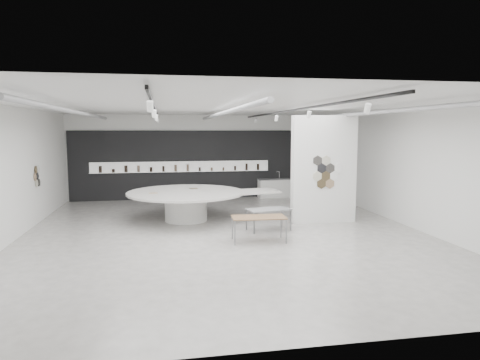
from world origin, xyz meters
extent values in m
cube|color=#ACA8A2|center=(0.00, 0.00, -0.01)|extent=(12.00, 14.00, 0.01)
cube|color=silver|center=(0.00, 0.00, 3.80)|extent=(12.00, 14.00, 0.01)
cube|color=white|center=(0.00, 7.00, 1.90)|extent=(12.00, 0.01, 3.80)
cube|color=white|center=(0.00, -7.00, 1.90)|extent=(12.00, 0.01, 3.80)
cube|color=white|center=(6.00, 0.00, 1.90)|extent=(0.01, 14.00, 3.80)
cube|color=white|center=(-6.00, 0.00, 1.90)|extent=(0.01, 14.00, 3.80)
cylinder|color=#939396|center=(-4.20, 0.50, 3.62)|extent=(0.12, 12.00, 0.12)
cylinder|color=#939396|center=(0.00, 0.50, 3.62)|extent=(0.12, 12.00, 0.12)
cylinder|color=#939396|center=(4.20, 0.50, 3.62)|extent=(0.12, 12.00, 0.12)
cube|color=black|center=(-2.00, 0.00, 3.70)|extent=(0.05, 13.00, 0.06)
cylinder|color=white|center=(-2.00, -5.00, 3.52)|extent=(0.11, 0.18, 0.21)
cylinder|color=white|center=(-2.00, -1.70, 3.52)|extent=(0.11, 0.18, 0.21)
cylinder|color=white|center=(-2.00, 1.60, 3.52)|extent=(0.11, 0.18, 0.21)
cylinder|color=white|center=(-2.00, 4.90, 3.52)|extent=(0.11, 0.18, 0.21)
cube|color=black|center=(2.00, 0.00, 3.70)|extent=(0.05, 13.00, 0.06)
cylinder|color=white|center=(2.00, -5.00, 3.52)|extent=(0.11, 0.18, 0.21)
cylinder|color=white|center=(2.00, -1.70, 3.52)|extent=(0.11, 0.18, 0.21)
cylinder|color=white|center=(2.00, 1.60, 3.52)|extent=(0.11, 0.18, 0.21)
cylinder|color=white|center=(2.00, 4.90, 3.52)|extent=(0.11, 0.18, 0.21)
cylinder|color=beige|center=(-5.97, 2.50, 1.35)|extent=(0.03, 0.28, 0.28)
cylinder|color=black|center=(-5.97, 2.76, 1.35)|extent=(0.03, 0.28, 0.28)
cylinder|color=black|center=(-5.97, 2.63, 1.58)|extent=(0.03, 0.28, 0.28)
cylinder|color=#93765A|center=(-5.97, 2.37, 1.58)|extent=(0.03, 0.28, 0.28)
cylinder|color=#4C3F26|center=(-5.97, 2.50, 1.81)|extent=(0.03, 0.28, 0.28)
cylinder|color=white|center=(-5.97, 2.76, 1.81)|extent=(0.03, 0.28, 0.28)
cube|color=black|center=(0.00, 6.94, 1.55)|extent=(11.80, 0.10, 3.10)
cube|color=white|center=(-1.00, 6.87, 1.48)|extent=(8.00, 0.06, 0.46)
cube|color=white|center=(-1.00, 6.81, 1.25)|extent=(8.00, 0.18, 0.02)
cylinder|color=black|center=(-4.53, 6.81, 1.41)|extent=(0.13, 0.13, 0.29)
cylinder|color=black|center=(-3.99, 6.81, 1.34)|extent=(0.13, 0.13, 0.15)
cylinder|color=black|center=(-3.44, 6.81, 1.42)|extent=(0.14, 0.14, 0.30)
cylinder|color=brown|center=(-2.90, 6.81, 1.41)|extent=(0.12, 0.12, 0.29)
cylinder|color=black|center=(-2.36, 6.81, 1.37)|extent=(0.12, 0.12, 0.21)
cylinder|color=black|center=(-1.81, 6.81, 1.39)|extent=(0.10, 0.10, 0.25)
cylinder|color=brown|center=(-1.27, 6.81, 1.42)|extent=(0.12, 0.12, 0.30)
cylinder|color=brown|center=(-0.73, 6.81, 1.42)|extent=(0.10, 0.10, 0.31)
cylinder|color=black|center=(-0.19, 6.81, 1.35)|extent=(0.09, 0.09, 0.17)
cylinder|color=brown|center=(0.36, 6.81, 1.35)|extent=(0.10, 0.10, 0.16)
cylinder|color=brown|center=(0.90, 6.81, 1.34)|extent=(0.09, 0.09, 0.15)
cylinder|color=black|center=(1.44, 6.81, 1.37)|extent=(0.09, 0.09, 0.21)
cylinder|color=black|center=(1.99, 6.81, 1.42)|extent=(0.11, 0.11, 0.31)
cylinder|color=black|center=(2.53, 6.81, 1.41)|extent=(0.11, 0.11, 0.29)
cube|color=white|center=(3.50, 1.00, 1.80)|extent=(2.20, 0.35, 3.60)
cylinder|color=#4C3F26|center=(3.50, 0.81, 1.60)|extent=(0.34, 0.03, 0.34)
cylinder|color=white|center=(3.80, 0.81, 1.60)|extent=(0.34, 0.03, 0.34)
cylinder|color=beige|center=(3.20, 0.81, 1.60)|extent=(0.34, 0.03, 0.34)
cylinder|color=black|center=(3.65, 0.81, 1.86)|extent=(0.34, 0.03, 0.34)
cylinder|color=black|center=(3.35, 0.81, 1.86)|extent=(0.34, 0.03, 0.34)
cylinder|color=#93765A|center=(3.65, 0.81, 1.34)|extent=(0.34, 0.03, 0.34)
cylinder|color=#4C3F26|center=(3.35, 0.81, 1.34)|extent=(0.34, 0.03, 0.34)
cylinder|color=white|center=(3.95, 0.81, 1.86)|extent=(0.34, 0.03, 0.34)
cylinder|color=beige|center=(3.50, 0.81, 2.12)|extent=(0.34, 0.03, 0.34)
cylinder|color=black|center=(3.20, 0.81, 2.12)|extent=(0.34, 0.03, 0.34)
cylinder|color=white|center=(-1.06, 2.07, 0.47)|extent=(1.68, 1.68, 0.95)
cylinder|color=silver|center=(-1.06, 2.07, 0.98)|extent=(4.65, 4.65, 0.07)
cube|color=silver|center=(1.23, 1.91, 0.98)|extent=(1.95, 1.41, 0.06)
cube|color=#93765A|center=(-2.16, 1.87, 1.02)|extent=(0.31, 0.25, 0.01)
cube|color=#4C3F26|center=(-0.74, 2.81, 1.02)|extent=(0.31, 0.25, 0.01)
cube|color=brown|center=(0.80, -1.08, 0.69)|extent=(1.54, 0.83, 0.03)
cube|color=slate|center=(0.07, -1.38, 0.34)|extent=(0.04, 0.04, 0.68)
cube|color=slate|center=(0.11, -0.71, 0.34)|extent=(0.04, 0.04, 0.68)
cube|color=slate|center=(1.49, -1.45, 0.34)|extent=(0.04, 0.04, 0.68)
cube|color=slate|center=(1.53, -0.78, 0.34)|extent=(0.04, 0.04, 0.68)
cube|color=gray|center=(1.39, 0.16, 0.67)|extent=(1.43, 0.92, 0.03)
cube|color=slate|center=(0.85, -0.26, 0.33)|extent=(0.04, 0.04, 0.65)
cube|color=slate|center=(0.72, 0.32, 0.33)|extent=(0.04, 0.04, 0.65)
cube|color=slate|center=(2.07, 0.01, 0.33)|extent=(0.04, 0.04, 0.65)
cube|color=slate|center=(1.94, 0.58, 0.33)|extent=(0.04, 0.04, 0.65)
cube|color=white|center=(3.25, 6.54, 0.42)|extent=(1.50, 0.61, 0.83)
cube|color=gray|center=(3.25, 6.54, 0.85)|extent=(1.54, 0.65, 0.03)
cylinder|color=silver|center=(3.53, 6.69, 1.03)|extent=(0.02, 0.02, 0.33)
cylinder|color=silver|center=(3.45, 6.68, 1.18)|extent=(0.15, 0.03, 0.02)
camera|label=1|loc=(-1.79, -12.57, 3.11)|focal=32.00mm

